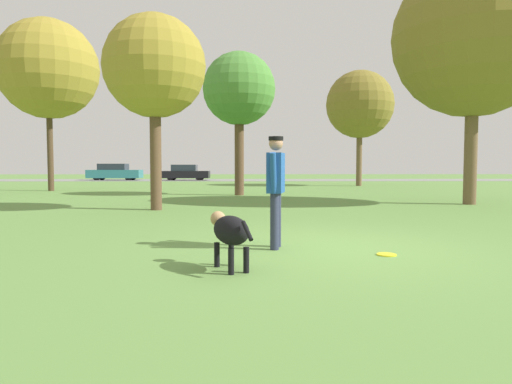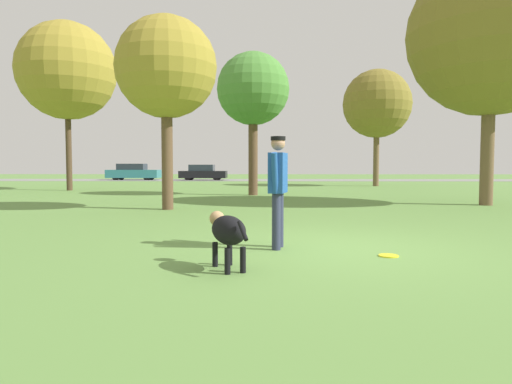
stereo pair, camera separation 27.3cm
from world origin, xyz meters
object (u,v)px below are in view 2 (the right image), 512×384
object	(u,v)px
tree_far_right	(377,104)
person	(278,182)
tree_far_left	(67,71)
tree_near_left	(166,68)
frisbee	(389,256)
tree_near_right	(491,34)
parked_car_black	(203,173)
tree_mid_center	(253,90)
dog	(227,231)
parked_car_teal	(133,172)

from	to	relation	value
tree_far_right	person	bearing A→B (deg)	-107.14
tree_far_left	tree_near_left	size ratio (longest dim) A/B	1.54
frisbee	tree_far_left	world-z (taller)	tree_far_left
frisbee	tree_near_right	distance (m)	11.24
tree_far_left	tree_near_left	xyz separation A→B (m)	(7.18, -9.96, -1.99)
tree_near_right	parked_car_black	bearing A→B (deg)	116.88
tree_near_right	parked_car_black	xyz separation A→B (m)	(-12.47, 24.60, -4.71)
tree_far_left	person	bearing A→B (deg)	-57.61
tree_far_left	parked_car_black	bearing A→B (deg)	74.45
tree_mid_center	tree_far_left	bearing A→B (deg)	159.47
dog	frisbee	xyz separation A→B (m)	(2.17, 0.81, -0.46)
tree_far_left	dog	bearing A→B (deg)	-61.35
tree_far_left	tree_mid_center	world-z (taller)	tree_far_left
frisbee	tree_mid_center	size ratio (longest dim) A/B	0.05
person	dog	distance (m)	1.63
tree_mid_center	tree_far_right	bearing A→B (deg)	50.32
person	tree_mid_center	distance (m)	13.00
tree_far_right	parked_car_teal	world-z (taller)	tree_far_right
tree_far_right	tree_far_left	distance (m)	17.60
frisbee	person	bearing A→B (deg)	159.17
tree_mid_center	tree_near_right	distance (m)	8.98
tree_near_left	tree_mid_center	world-z (taller)	tree_mid_center
person	frisbee	size ratio (longest dim) A/B	6.15
dog	parked_car_black	world-z (taller)	parked_car_black
tree_far_right	tree_far_left	bearing A→B (deg)	-162.52
tree_far_left	parked_car_teal	bearing A→B (deg)	95.54
person	tree_far_right	size ratio (longest dim) A/B	0.24
frisbee	tree_far_left	distance (m)	21.20
dog	parked_car_black	xyz separation A→B (m)	(-4.99, 33.76, 0.18)
parked_car_teal	frisbee	bearing A→B (deg)	-67.22
tree_near_left	parked_car_black	size ratio (longest dim) A/B	1.35
person	tree_mid_center	bearing A→B (deg)	14.97
dog	tree_near_left	xyz separation A→B (m)	(-2.35, 7.49, 3.54)
tree_far_right	tree_near_left	world-z (taller)	tree_far_right
frisbee	tree_near_left	size ratio (longest dim) A/B	0.05
dog	parked_car_black	bearing A→B (deg)	-16.50
dog	tree_far_right	bearing A→B (deg)	-42.56
tree_far_right	frisbee	bearing A→B (deg)	-102.99
tree_far_left	tree_near_right	world-z (taller)	tree_far_left
tree_far_right	tree_near_left	bearing A→B (deg)	-122.17
tree_far_left	tree_near_right	size ratio (longest dim) A/B	1.06
tree_near_left	tree_near_right	xyz separation A→B (m)	(9.83, 1.67, 1.36)
tree_far_right	tree_near_left	xyz separation A→B (m)	(-9.58, -15.23, -1.01)
parked_car_teal	parked_car_black	distance (m)	6.17
person	frisbee	distance (m)	1.92
frisbee	parked_car_black	bearing A→B (deg)	102.27
tree_near_right	parked_car_teal	world-z (taller)	tree_near_right
parked_car_teal	tree_near_right	bearing A→B (deg)	-52.27
tree_far_left	tree_mid_center	distance (m)	10.20
tree_far_left	tree_near_right	bearing A→B (deg)	-25.97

